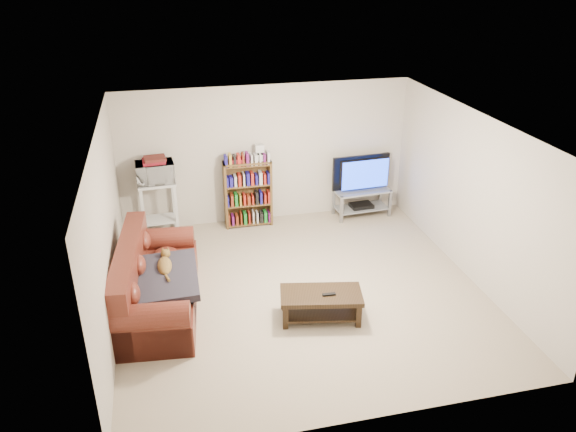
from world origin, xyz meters
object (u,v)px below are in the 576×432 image
object	(u,v)px
tv_stand	(362,198)
coffee_table	(321,301)
sofa	(152,287)
bookshelf	(248,193)

from	to	relation	value
tv_stand	coffee_table	bearing A→B (deg)	-122.77
sofa	coffee_table	world-z (taller)	sofa
tv_stand	sofa	bearing A→B (deg)	-153.55
bookshelf	tv_stand	bearing A→B (deg)	-1.55
sofa	bookshelf	bearing A→B (deg)	58.99
coffee_table	bookshelf	bearing A→B (deg)	109.85
coffee_table	tv_stand	xyz separation A→B (m)	(1.60, 2.90, 0.07)
bookshelf	sofa	bearing A→B (deg)	-126.19
sofa	bookshelf	distance (m)	2.81
sofa	tv_stand	xyz separation A→B (m)	(3.73, 2.17, 0.01)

